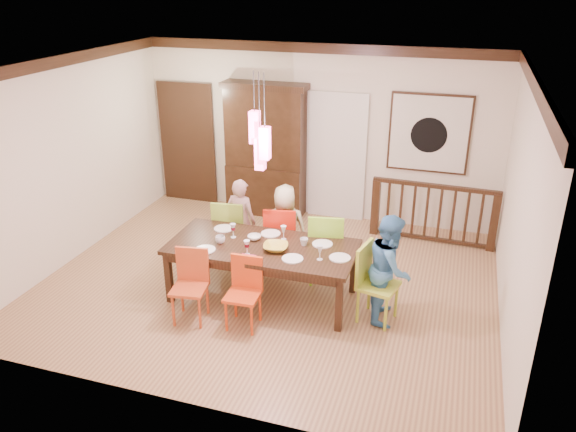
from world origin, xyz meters
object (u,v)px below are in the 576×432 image
(dining_table, at_px, (262,250))
(chair_far_left, at_px, (232,226))
(person_far_left, at_px, (241,221))
(person_end_right, at_px, (390,268))
(balustrade, at_px, (433,212))
(china_hutch, at_px, (266,150))
(chair_end_right, at_px, (379,279))
(person_far_mid, at_px, (285,228))

(dining_table, distance_m, chair_far_left, 1.08)
(person_far_left, distance_m, person_end_right, 2.40)
(person_far_left, bearing_deg, balustrade, -141.97)
(dining_table, relative_size, chair_far_left, 2.38)
(china_hutch, bearing_deg, chair_far_left, -85.17)
(balustrade, bearing_deg, china_hutch, 175.53)
(person_far_left, height_order, person_end_right, person_end_right)
(chair_far_left, distance_m, person_far_left, 0.16)
(dining_table, relative_size, balustrade, 1.24)
(balustrade, distance_m, person_end_right, 2.36)
(dining_table, xyz_separation_m, chair_far_left, (-0.75, 0.77, -0.10))
(chair_end_right, bearing_deg, person_far_mid, 70.34)
(person_far_left, xyz_separation_m, person_far_mid, (0.67, -0.03, -0.01))
(balustrade, bearing_deg, chair_end_right, -98.22)
(chair_end_right, relative_size, balustrade, 0.51)
(dining_table, distance_m, chair_end_right, 1.51)
(dining_table, relative_size, person_end_right, 1.76)
(person_end_right, bearing_deg, chair_end_right, 129.87)
(balustrade, relative_size, person_far_mid, 1.54)
(person_far_left, relative_size, person_far_mid, 1.01)
(china_hutch, bearing_deg, chair_end_right, -48.99)
(chair_end_right, height_order, person_far_mid, person_far_mid)
(person_far_left, bearing_deg, person_end_right, 167.76)
(dining_table, height_order, chair_far_left, chair_far_left)
(china_hutch, height_order, person_end_right, china_hutch)
(dining_table, height_order, chair_end_right, chair_end_right)
(dining_table, bearing_deg, person_end_right, 0.15)
(dining_table, distance_m, person_far_mid, 0.84)
(chair_far_left, xyz_separation_m, chair_end_right, (2.25, -0.85, -0.01))
(person_end_right, bearing_deg, person_far_left, 65.61)
(dining_table, height_order, china_hutch, china_hutch)
(chair_far_left, height_order, person_far_left, person_far_left)
(china_hutch, distance_m, person_far_left, 1.92)
(dining_table, height_order, balustrade, balustrade)
(chair_far_left, bearing_deg, dining_table, 126.68)
(china_hutch, xyz_separation_m, person_far_mid, (0.94, -1.86, -0.51))
(china_hutch, relative_size, person_far_left, 1.80)
(balustrade, bearing_deg, person_far_left, -147.90)
(chair_far_left, relative_size, person_far_mid, 0.80)
(dining_table, xyz_separation_m, china_hutch, (-0.91, 2.70, 0.46))
(chair_far_left, height_order, china_hutch, china_hutch)
(chair_far_left, xyz_separation_m, balustrade, (2.71, 1.58, -0.07))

